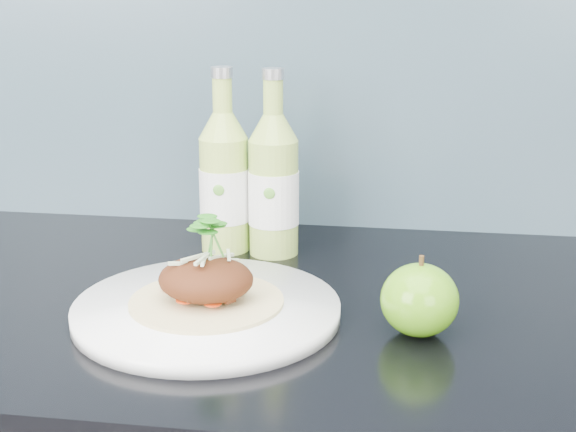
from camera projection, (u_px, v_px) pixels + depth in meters
The scene contains 5 objects.
dinner_plate at pixel (207, 310), 0.87m from camera, with size 0.34×0.34×0.02m.
pork_taco at pixel (206, 277), 0.86m from camera, with size 0.17×0.17×0.10m.
green_apple at pixel (420, 300), 0.82m from camera, with size 0.10×0.10×0.09m.
cider_bottle_left at pixel (224, 182), 1.06m from camera, with size 0.08×0.08×0.24m.
cider_bottle_right at pixel (274, 185), 1.05m from camera, with size 0.09×0.09×0.24m.
Camera 1 is at (0.18, 0.84, 1.25)m, focal length 50.00 mm.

